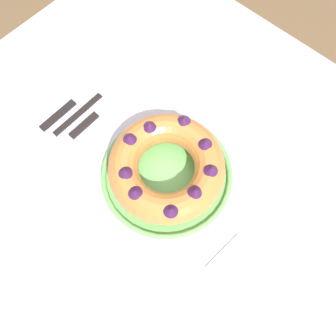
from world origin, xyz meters
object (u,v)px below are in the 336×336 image
Objects in this scene: napkin at (247,277)px; fork at (92,102)px; serving_knife at (73,103)px; cake_knife at (96,115)px; bundt_cake at (168,168)px; serving_dish at (168,175)px.

fork is at bearing 172.54° from napkin.
serving_knife is 0.07m from cake_knife.
cake_knife is at bearing 11.30° from serving_knife.
bundt_cake is 1.75× the size of napkin.
bundt_cake is 0.27m from napkin.
serving_dish is 1.18× the size of bundt_cake.
bundt_cake is (-0.00, -0.00, 0.04)m from serving_dish.
serving_dish is 1.27× the size of serving_knife.
bundt_cake is 1.20× the size of fork.
serving_knife is at bearing -135.50° from fork.
serving_dish is 0.04m from bundt_cake.
serving_dish reaches higher than fork.
cake_knife is at bearing -179.77° from serving_dish.
serving_knife and cake_knife have the same top height.
napkin is at bearing -3.76° from cake_knife.
bundt_cake is at bearing -2.70° from fork.
bundt_cake is 1.34× the size of cake_knife.
serving_knife is (-0.30, -0.01, -0.05)m from bundt_cake.
fork is at bearing 176.39° from bundt_cake.
serving_knife is 1.24× the size of cake_knife.
serving_knife is 0.55m from napkin.
fork is (-0.26, 0.02, -0.05)m from bundt_cake.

